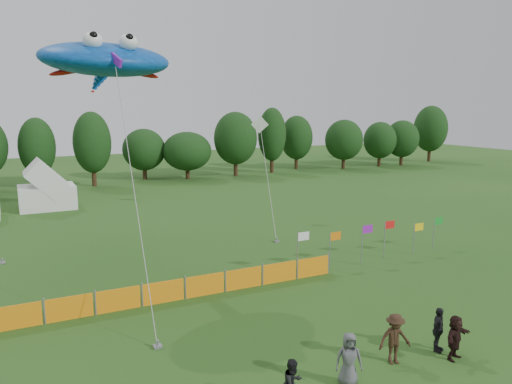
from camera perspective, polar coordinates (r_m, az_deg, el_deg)
name	(u,v)px	position (r m, az deg, el deg)	size (l,w,h in m)	color
ground	(336,373)	(17.91, 9.14, -19.74)	(160.00, 160.00, 0.00)	#234C16
treeline	(115,147)	(58.67, -15.82, 5.02)	(104.57, 8.78, 8.36)	#382314
tent_right	(47,190)	(46.47, -22.80, 0.26)	(4.62, 3.69, 3.26)	silver
barrier_fence	(163,292)	(23.30, -10.55, -11.19)	(17.90, 0.06, 1.00)	orange
flag_row	(374,237)	(29.31, 13.35, -5.00)	(10.73, 0.61, 2.23)	gray
spectator_b	(293,384)	(15.64, 4.26, -21.08)	(0.76, 0.59, 1.56)	black
spectator_c	(395,339)	(18.49, 15.57, -15.86)	(1.16, 0.67, 1.79)	#321F14
spectator_d	(438,330)	(19.78, 20.10, -14.56)	(0.97, 0.40, 1.65)	black
spectator_e	(349,360)	(16.89, 10.56, -18.31)	(0.86, 0.56, 1.77)	#4F5054
spectator_f	(455,338)	(19.46, 21.81, -15.18)	(1.49, 0.47, 1.60)	black
stingray_kite	(105,61)	(25.63, -16.84, 14.15)	(6.98, 16.15, 12.03)	blue
small_kite_white	(263,148)	(38.32, 0.83, 5.09)	(3.84, 8.65, 7.99)	silver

